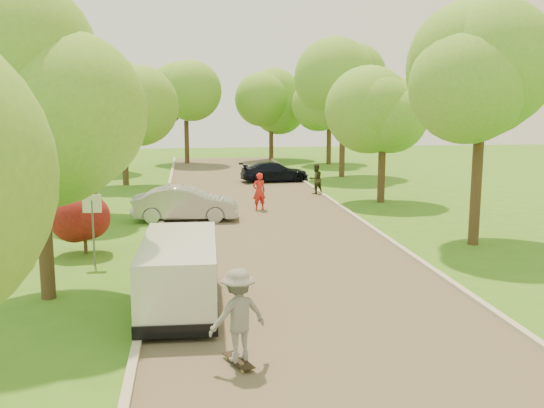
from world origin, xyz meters
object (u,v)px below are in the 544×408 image
person_striped (259,192)px  person_olive (316,179)px  street_sign (92,215)px  dark_sedan (274,172)px  skateboarder (238,315)px  longboard (238,361)px  minivan (180,272)px  silver_sedan (185,204)px

person_striped → person_olive: person_striped is taller
street_sign → person_striped: (6.02, 8.63, -0.71)m
dark_sedan → skateboarder: bearing=164.3°
longboard → skateboarder: skateboarder is taller
street_sign → minivan: size_ratio=0.48×
silver_sedan → skateboarder: size_ratio=2.45×
dark_sedan → person_striped: 9.79m
silver_sedan → person_olive: size_ratio=2.71×
dark_sedan → person_striped: bearing=161.7°
street_sign → skateboarder: street_sign is taller
street_sign → person_striped: size_ratio=1.27×
longboard → person_olive: (5.87, 20.66, 0.70)m
skateboarder → longboard: bearing=41.0°
street_sign → person_olive: 16.21m
dark_sedan → person_olive: size_ratio=2.62×
street_sign → longboard: street_sign is taller
minivan → longboard: bearing=-70.0°
street_sign → skateboarder: size_ratio=1.23×
silver_sedan → dark_sedan: (5.38, 11.56, -0.11)m
dark_sedan → longboard: size_ratio=4.49×
dark_sedan → person_olive: (1.49, -5.15, 0.19)m
street_sign → dark_sedan: 19.94m
minivan → silver_sedan: 10.82m
street_sign → person_striped: 10.55m
skateboarder → person_olive: 21.48m
minivan → longboard: (1.12, -3.43, -0.78)m
minivan → silver_sedan: size_ratio=1.04×
minivan → dark_sedan: (5.50, 22.38, -0.27)m
minivan → skateboarder: 3.61m
silver_sedan → minivan: bearing=-176.7°
minivan → skateboarder: bearing=-70.0°
skateboarder → person_striped: skateboarder is taller
dark_sedan → person_striped: person_striped is taller
person_striped → silver_sedan: bearing=15.9°
person_olive → person_striped: bearing=29.0°
longboard → person_striped: person_striped is taller
silver_sedan → person_olive: bearing=-43.1°
minivan → person_striped: person_striped is taller
skateboarder → person_olive: size_ratio=1.11×
longboard → person_olive: 21.49m
longboard → silver_sedan: bearing=-108.4°
silver_sedan → person_striped: size_ratio=2.54×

